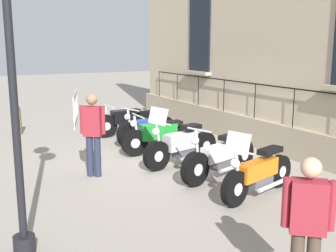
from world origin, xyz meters
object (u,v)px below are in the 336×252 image
at_px(motorcycle_blue, 147,128).
at_px(pedestrian_standing, 93,130).
at_px(lamppost, 8,25).
at_px(motorcycle_black, 125,121).
at_px(bollard, 18,120).
at_px(crowd_barrier, 75,107).
at_px(motorcycle_green, 160,136).
at_px(pedestrian_walking, 307,223).
at_px(motorcycle_silver, 181,145).
at_px(motorcycle_white, 220,158).
at_px(motorcycle_orange, 258,174).

distance_m(motorcycle_blue, pedestrian_standing, 3.13).
relative_size(lamppost, pedestrian_standing, 2.24).
relative_size(motorcycle_black, bollard, 2.20).
xyz_separation_m(motorcycle_blue, lamppost, (4.05, 4.79, 2.49)).
xyz_separation_m(lamppost, crowd_barrier, (-3.15, -8.56, -2.33)).
height_order(motorcycle_green, bollard, motorcycle_green).
bearing_deg(motorcycle_green, bollard, -55.11).
bearing_deg(lamppost, pedestrian_walking, 134.51).
height_order(motorcycle_black, pedestrian_standing, pedestrian_standing).
bearing_deg(motorcycle_silver, motorcycle_black, -91.47).
bearing_deg(motorcycle_white, motorcycle_green, -84.94).
bearing_deg(motorcycle_silver, pedestrian_walking, 74.29).
height_order(lamppost, pedestrian_walking, lamppost).
height_order(motorcycle_blue, motorcycle_white, motorcycle_white).
xyz_separation_m(motorcycle_orange, bollard, (2.93, -7.42, 0.03)).
distance_m(lamppost, crowd_barrier, 9.41).
relative_size(motorcycle_silver, lamppost, 0.54).
height_order(motorcycle_orange, crowd_barrier, motorcycle_orange).
relative_size(motorcycle_black, motorcycle_blue, 1.00).
bearing_deg(motorcycle_green, motorcycle_white, 95.06).
bearing_deg(crowd_barrier, bollard, 25.81).
bearing_deg(motorcycle_silver, motorcycle_orange, 95.38).
xyz_separation_m(motorcycle_white, lamppost, (4.06, 1.37, 2.49)).
xyz_separation_m(motorcycle_green, bollard, (2.75, -3.94, -0.01)).
distance_m(motorcycle_black, pedestrian_standing, 3.98).
xyz_separation_m(motorcycle_silver, pedestrian_walking, (1.40, 4.98, 0.44)).
xyz_separation_m(bollard, pedestrian_standing, (-0.71, 4.93, 0.53)).
bearing_deg(motorcycle_orange, motorcycle_green, -87.01).
bearing_deg(motorcycle_green, motorcycle_blue, -99.09).
bearing_deg(crowd_barrier, motorcycle_silver, 96.40).
xyz_separation_m(motorcycle_white, pedestrian_standing, (2.23, -1.29, 0.57)).
distance_m(motorcycle_white, bollard, 6.88).
relative_size(motorcycle_blue, lamppost, 0.50).
xyz_separation_m(motorcycle_silver, crowd_barrier, (0.68, -6.04, 0.12)).
xyz_separation_m(motorcycle_black, motorcycle_white, (-0.15, 4.64, -0.02)).
distance_m(motorcycle_orange, crowd_barrier, 8.45).
distance_m(lamppost, pedestrian_standing, 3.75).
bearing_deg(motorcycle_black, pedestrian_walking, 80.01).
height_order(motorcycle_black, motorcycle_silver, motorcycle_silver).
bearing_deg(motorcycle_blue, motorcycle_silver, 84.35).
bearing_deg(motorcycle_silver, crowd_barrier, -83.60).
bearing_deg(pedestrian_walking, lamppost, -45.49).
bearing_deg(bollard, motorcycle_white, 115.37).
xyz_separation_m(motorcycle_black, pedestrian_walking, (1.49, 8.47, 0.45)).
xyz_separation_m(lamppost, pedestrian_standing, (-1.83, -2.65, -1.92)).
distance_m(motorcycle_green, bollard, 4.80).
bearing_deg(pedestrian_walking, crowd_barrier, -93.77).
xyz_separation_m(motorcycle_silver, pedestrian_standing, (1.99, -0.13, 0.53)).
bearing_deg(crowd_barrier, pedestrian_walking, 86.23).
bearing_deg(motorcycle_green, pedestrian_standing, 25.97).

